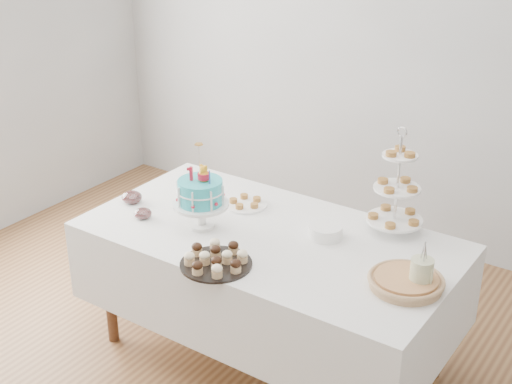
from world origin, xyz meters
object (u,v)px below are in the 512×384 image
Objects in this scene: birthday_cake at (201,205)px; pie at (406,281)px; tiered_stand at (397,189)px; pastry_plate at (246,203)px; jam_bowl_a at (132,197)px; plate_stack at (326,232)px; table at (269,272)px; utensil_pitcher at (421,273)px; jam_bowl_b at (143,214)px; cupcake_tray at (216,258)px.

birthday_cake is 1.12m from pie.
pastry_plate is (-0.80, -0.19, -0.22)m from tiered_stand.
plate_stack is at bearing 13.01° from jam_bowl_a.
table is 8.33× the size of utensil_pitcher.
utensil_pitcher is at bearing -13.06° from pastry_plate.
tiered_stand is 1.34m from jam_bowl_b.
pastry_plate is at bearing 144.59° from table.
jam_bowl_b is (-0.62, 0.17, -0.01)m from cupcake_tray.
jam_bowl_b is at bearing -151.66° from tiered_stand.
jam_bowl_a is (-0.84, -0.12, 0.26)m from table.
jam_bowl_b is at bearing -129.69° from pastry_plate.
birthday_cake is at bearing -97.25° from pastry_plate.
jam_bowl_a is 1.19× the size of jam_bowl_b.
tiered_stand is at bearing 13.38° from pastry_plate.
birthday_cake is 0.35m from jam_bowl_b.
utensil_pitcher is (1.68, 0.06, 0.05)m from jam_bowl_a.
cupcake_tray is 3.04× the size of jam_bowl_a.
plate_stack is at bearing 61.58° from cupcake_tray.
tiered_stand is (-0.28, 0.47, 0.20)m from pie.
jam_bowl_b is (-0.36, -0.44, 0.01)m from pastry_plate.
cupcake_tray is 3.62× the size of jam_bowl_b.
jam_bowl_a is at bearing -178.45° from pie.
jam_bowl_a is at bearing 158.87° from birthday_cake.
jam_bowl_a is (-1.62, -0.04, 0.00)m from pie.
table is 0.39m from plate_stack.
tiered_stand is at bearing 38.33° from table.
cupcake_tray reaches higher than jam_bowl_b.
tiered_stand reaches higher than pie.
cupcake_tray is 2.03× the size of plate_stack.
jam_bowl_b is (-0.91, -0.36, -0.01)m from plate_stack.
utensil_pitcher is at bearing -3.66° from table.
birthday_cake is at bearing 17.27° from jam_bowl_b.
pastry_plate is at bearing 165.20° from pie.
pie is at bearing 1.55° from jam_bowl_a.
plate_stack is at bearing 3.87° from birthday_cake.
cupcake_tray is at bearing -94.96° from table.
pastry_plate is at bearing 31.03° from jam_bowl_a.
tiered_stand is 0.85m from pastry_plate.
table is 0.83m from pie.
cupcake_tray is 1.44× the size of pastry_plate.
plate_stack is (-0.25, -0.27, -0.20)m from tiered_stand.
utensil_pitcher is at bearing 2.21° from jam_bowl_a.
birthday_cake reaches higher than jam_bowl_b.
pie is 1.45m from jam_bowl_b.
pastry_plate is (-0.55, 0.08, -0.02)m from plate_stack.
jam_bowl_a is 1.68m from utensil_pitcher.
utensil_pitcher reaches higher than table.
pie reaches higher than pastry_plate.
jam_bowl_a reaches higher than table.
table is 8.03× the size of pastry_plate.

